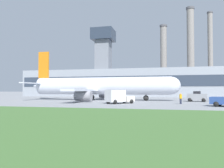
{
  "coord_description": "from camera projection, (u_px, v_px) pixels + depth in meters",
  "views": [
    {
      "loc": [
        12.99,
        -42.84,
        2.23
      ],
      "look_at": [
        2.21,
        2.64,
        3.49
      ],
      "focal_mm": 35.0,
      "sensor_mm": 36.0,
      "label": 1
    }
  ],
  "objects": [
    {
      "name": "smokestack_far",
      "position": [
        210.0,
        53.0,
        96.97
      ],
      "size": [
        2.49,
        2.49,
        37.15
      ],
      "color": "gray",
      "rests_on": "ground_plane"
    },
    {
      "name": "smokestack_left",
      "position": [
        164.0,
        59.0,
        102.64
      ],
      "size": [
        3.45,
        3.45,
        32.9
      ],
      "color": "gray",
      "rests_on": "ground_plane"
    },
    {
      "name": "ground_plane",
      "position": [
        99.0,
        101.0,
        44.6
      ],
      "size": [
        400.0,
        400.0,
        0.0
      ],
      "primitive_type": "plane",
      "color": "gray"
    },
    {
      "name": "pushback_tug",
      "position": [
        197.0,
        97.0,
        41.53
      ],
      "size": [
        3.79,
        2.87,
        1.98
      ],
      "color": "gray",
      "rests_on": "ground_plane"
    },
    {
      "name": "baggage_truck",
      "position": [
        118.0,
        97.0,
        35.49
      ],
      "size": [
        4.64,
        4.86,
        2.23
      ],
      "color": "white",
      "rests_on": "ground_plane"
    },
    {
      "name": "traffic_cone_near_nose",
      "position": [
        128.0,
        100.0,
        40.3
      ],
      "size": [
        0.46,
        0.46,
        0.61
      ],
      "color": "black",
      "rests_on": "ground_plane"
    },
    {
      "name": "terminal_building",
      "position": [
        123.0,
        81.0,
        74.68
      ],
      "size": [
        71.14,
        11.66,
        23.48
      ],
      "color": "#8C939E",
      "rests_on": "ground_plane"
    },
    {
      "name": "ground_crew_person",
      "position": [
        181.0,
        98.0,
        34.53
      ],
      "size": [
        0.54,
        0.54,
        1.76
      ],
      "color": "#23283D",
      "rests_on": "ground_plane"
    },
    {
      "name": "smokestack_right",
      "position": [
        191.0,
        51.0,
        96.15
      ],
      "size": [
        3.57,
        3.57,
        38.86
      ],
      "color": "gray",
      "rests_on": "ground_plane"
    },
    {
      "name": "airplane",
      "position": [
        99.0,
        86.0,
        47.39
      ],
      "size": [
        33.27,
        28.11,
        11.07
      ],
      "color": "silver",
      "rests_on": "ground_plane"
    }
  ]
}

